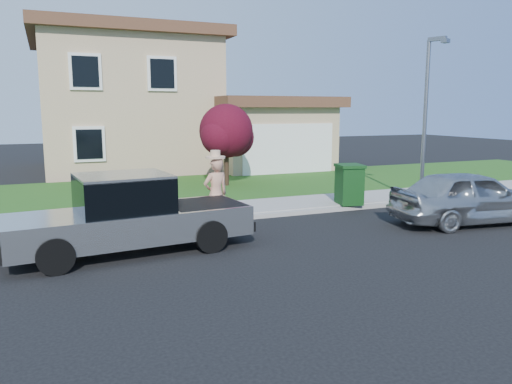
# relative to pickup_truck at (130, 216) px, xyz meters

# --- Properties ---
(ground) EXTENTS (80.00, 80.00, 0.00)m
(ground) POSITION_rel_pickup_truck_xyz_m (2.34, -0.82, -0.79)
(ground) COLOR black
(ground) RESTS_ON ground
(curb) EXTENTS (40.00, 0.20, 0.12)m
(curb) POSITION_rel_pickup_truck_xyz_m (3.34, 2.08, -0.73)
(curb) COLOR gray
(curb) RESTS_ON ground
(sidewalk) EXTENTS (40.00, 2.00, 0.15)m
(sidewalk) POSITION_rel_pickup_truck_xyz_m (3.34, 3.18, -0.72)
(sidewalk) COLOR gray
(sidewalk) RESTS_ON ground
(lawn) EXTENTS (40.00, 7.00, 0.10)m
(lawn) POSITION_rel_pickup_truck_xyz_m (3.34, 7.68, -0.74)
(lawn) COLOR #174012
(lawn) RESTS_ON ground
(house) EXTENTS (14.00, 11.30, 6.85)m
(house) POSITION_rel_pickup_truck_xyz_m (3.65, 15.56, 2.38)
(house) COLOR tan
(house) RESTS_ON ground
(pickup_truck) EXTENTS (5.31, 2.24, 1.70)m
(pickup_truck) POSITION_rel_pickup_truck_xyz_m (0.00, 0.00, 0.00)
(pickup_truck) COLOR black
(pickup_truck) RESTS_ON ground
(woman) EXTENTS (0.75, 0.57, 2.04)m
(woman) POSITION_rel_pickup_truck_xyz_m (2.33, 1.18, 0.17)
(woman) COLOR tan
(woman) RESTS_ON ground
(sedan) EXTENTS (4.48, 2.28, 1.46)m
(sedan) POSITION_rel_pickup_truck_xyz_m (8.84, -0.76, -0.06)
(sedan) COLOR #A5A8AC
(sedan) RESTS_ON ground
(ornamental_tree) EXTENTS (2.31, 2.08, 3.17)m
(ornamental_tree) POSITION_rel_pickup_truck_xyz_m (4.95, 7.72, 1.33)
(ornamental_tree) COLOR black
(ornamental_tree) RESTS_ON lawn
(trash_bin) EXTENTS (0.92, 1.01, 1.23)m
(trash_bin) POSITION_rel_pickup_truck_xyz_m (7.01, 2.28, -0.02)
(trash_bin) COLOR #0F3712
(trash_bin) RESTS_ON sidewalk
(street_lamp) EXTENTS (0.41, 0.68, 5.23)m
(street_lamp) POSITION_rel_pickup_truck_xyz_m (9.55, 1.88, 2.19)
(street_lamp) COLOR slate
(street_lamp) RESTS_ON ground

